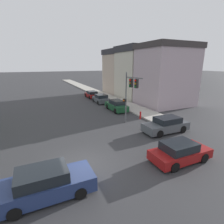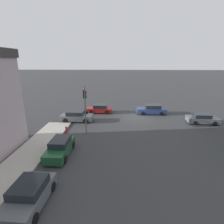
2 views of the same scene
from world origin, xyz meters
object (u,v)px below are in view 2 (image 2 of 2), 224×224
(parked_car_0, at_px, (60,147))
(parked_car_1, at_px, (29,195))
(crossing_car_3, at_px, (202,119))
(traffic_signal, at_px, (85,100))
(crossing_car_0, at_px, (100,109))
(crossing_car_2, at_px, (76,116))
(crossing_car_1, at_px, (152,110))
(fire_hydrant, at_px, (66,130))

(parked_car_0, distance_m, parked_car_1, 5.79)
(crossing_car_3, bearing_deg, parked_car_1, -135.21)
(crossing_car_3, height_order, parked_car_0, parked_car_0)
(traffic_signal, relative_size, crossing_car_0, 1.33)
(crossing_car_2, relative_size, crossing_car_3, 1.10)
(crossing_car_1, bearing_deg, crossing_car_0, -2.19)
(parked_car_0, height_order, parked_car_1, parked_car_0)
(crossing_car_0, height_order, fire_hydrant, crossing_car_0)
(crossing_car_0, relative_size, fire_hydrant, 4.53)
(parked_car_1, height_order, fire_hydrant, parked_car_1)
(parked_car_0, distance_m, fire_hydrant, 4.77)
(crossing_car_2, xyz_separation_m, parked_car_1, (-0.82, 15.00, -0.04))
(crossing_car_0, relative_size, parked_car_1, 1.05)
(fire_hydrant, bearing_deg, crossing_car_1, -142.69)
(crossing_car_3, relative_size, parked_car_1, 1.03)
(traffic_signal, distance_m, parked_car_1, 12.05)
(traffic_signal, bearing_deg, crossing_car_0, 70.29)
(crossing_car_0, relative_size, parked_car_0, 0.97)
(crossing_car_2, xyz_separation_m, crossing_car_3, (-17.43, 0.00, -0.06))
(crossing_car_1, xyz_separation_m, fire_hydrant, (11.38, 8.67, -0.22))
(traffic_signal, bearing_deg, crossing_car_3, -1.70)
(traffic_signal, relative_size, crossing_car_2, 1.23)
(crossing_car_1, bearing_deg, fire_hydrant, 37.28)
(crossing_car_3, height_order, fire_hydrant, crossing_car_3)
(fire_hydrant, bearing_deg, crossing_car_3, -165.56)
(parked_car_0, xyz_separation_m, fire_hydrant, (0.86, -4.69, -0.23))
(crossing_car_1, bearing_deg, parked_car_0, 51.76)
(crossing_car_0, bearing_deg, traffic_signal, 84.98)
(parked_car_1, bearing_deg, crossing_car_2, -175.67)
(crossing_car_0, relative_size, crossing_car_2, 0.93)
(parked_car_0, bearing_deg, crossing_car_2, -175.48)
(crossing_car_1, bearing_deg, crossing_car_2, 20.20)
(crossing_car_3, xyz_separation_m, parked_car_0, (16.68, 9.21, 0.07))
(traffic_signal, bearing_deg, parked_car_0, -116.71)
(traffic_signal, relative_size, parked_car_1, 1.40)
(parked_car_1, bearing_deg, fire_hydrant, -173.73)
(crossing_car_1, bearing_deg, parked_car_1, 61.33)
(crossing_car_3, bearing_deg, crossing_car_1, 148.72)
(traffic_signal, height_order, crossing_car_2, traffic_signal)
(crossing_car_3, xyz_separation_m, fire_hydrant, (17.54, 4.52, -0.16))
(crossing_car_0, height_order, crossing_car_3, crossing_car_0)
(crossing_car_2, distance_m, parked_car_1, 15.02)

